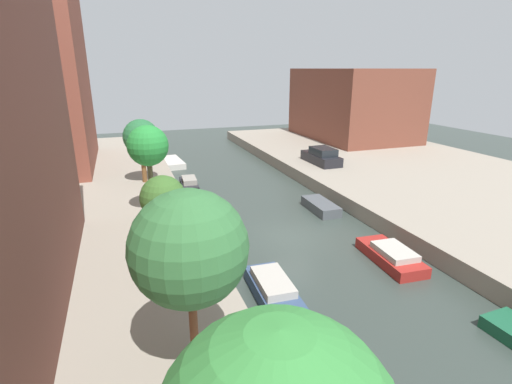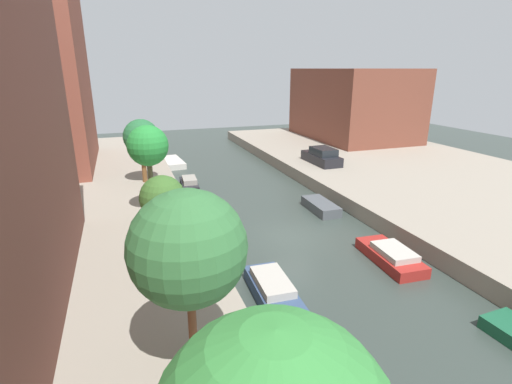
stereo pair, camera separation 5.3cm
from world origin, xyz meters
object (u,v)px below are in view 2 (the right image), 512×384
Objects in this scene: low_block_right at (353,104)px; moored_boat_left_4 at (189,184)px; street_tree_1 at (188,249)px; street_tree_3 at (148,147)px; moored_boat_left_5 at (173,162)px; moored_boat_right_2 at (391,256)px; moored_boat_left_2 at (274,293)px; moored_boat_right_3 at (321,206)px; street_tree_2 at (163,199)px; parked_car at (322,157)px; apartment_tower_far at (7,19)px; street_tree_4 at (141,137)px; moored_boat_left_3 at (216,222)px.

low_block_right reaches higher than moored_boat_left_4.
street_tree_1 is 1.02× the size of street_tree_3.
moored_boat_left_5 is (-22.11, -2.97, -4.76)m from low_block_right.
moored_boat_left_2 is at bearing -170.01° from moored_boat_right_2.
street_tree_3 is at bearing 142.07° from moored_boat_right_2.
street_tree_1 is 20.59m from moored_boat_left_4.
moored_boat_left_4 is at bearing -152.45° from low_block_right.
moored_boat_right_2 is at bearing -64.52° from moored_boat_left_4.
street_tree_1 reaches higher than moored_boat_right_3.
street_tree_1 is 6.27m from street_tree_2.
parked_car reaches higher than moored_boat_left_4.
street_tree_2 is at bearing -103.61° from moored_boat_left_4.
moored_boat_right_3 is at bearing -3.80° from street_tree_3.
moored_boat_right_2 is at bearing 9.99° from moored_boat_left_2.
street_tree_2 is 1.15× the size of moored_boat_left_4.
low_block_right is at bearing 6.17° from apartment_tower_far.
moored_boat_left_4 is at bearing 2.62° from street_tree_4.
street_tree_2 is 0.87× the size of moored_boat_left_5.
low_block_right is at bearing 51.13° from street_tree_1.
apartment_tower_far reaches higher than moored_boat_left_3.
street_tree_4 is at bearing -155.32° from low_block_right.
low_block_right is 35.36m from moored_boat_left_2.
street_tree_3 reaches higher than moored_boat_left_4.
moored_boat_left_4 is (3.30, 19.87, -4.25)m from street_tree_1.
low_block_right is at bearing 52.84° from moored_boat_right_3.
street_tree_1 is 1.17× the size of parked_car.
moored_boat_left_5 is at bearing 81.92° from street_tree_2.
street_tree_2 is at bearing -136.99° from parked_car.
moored_boat_left_4 is at bearing -88.91° from moored_boat_left_5.
street_tree_2 is (-0.00, 6.23, -0.68)m from street_tree_1.
moored_boat_left_2 reaches higher than moored_boat_left_5.
street_tree_1 is 1.15× the size of moored_boat_left_5.
low_block_right is 40.23m from street_tree_1.
moored_boat_left_4 is (3.30, 0.15, -3.92)m from street_tree_4.
street_tree_4 is (8.75, -7.93, -8.36)m from apartment_tower_far.
street_tree_1 is 1.32× the size of street_tree_2.
moored_boat_left_5 is (3.14, 28.36, -4.40)m from street_tree_1.
street_tree_3 is 1.16× the size of moored_boat_left_3.
street_tree_3 is 8.93m from moored_boat_left_4.
apartment_tower_far is 6.76× the size of moored_boat_left_4.
low_block_right is 24.47m from moored_boat_right_3.
moored_boat_right_3 is at bearing 88.38° from moored_boat_right_2.
street_tree_3 is 6.84m from street_tree_4.
moored_boat_right_2 is (6.64, 1.17, -0.04)m from moored_boat_left_2.
low_block_right is 3.15× the size of street_tree_4.
street_tree_4 is (0.00, 13.49, 0.35)m from street_tree_2.
street_tree_2 is 5.95m from moored_boat_left_2.
moored_boat_right_2 is at bearing 24.01° from street_tree_1.
street_tree_1 reaches higher than street_tree_3.
apartment_tower_far reaches higher than moored_boat_left_2.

